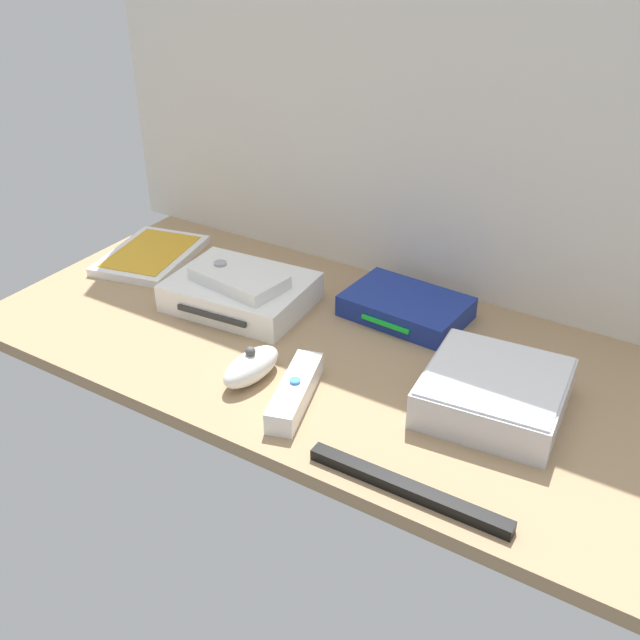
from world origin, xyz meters
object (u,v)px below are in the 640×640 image
at_px(network_router, 406,307).
at_px(sensor_bar, 407,489).
at_px(remote_wand, 295,392).
at_px(game_console, 241,292).
at_px(mini_computer, 494,392).
at_px(remote_nunchuk, 251,366).
at_px(remote_classic_pad, 239,278).
at_px(game_case, 151,255).

distance_m(network_router, sensor_bar, 0.38).
xyz_separation_m(remote_wand, sensor_bar, (0.20, -0.07, -0.01)).
relative_size(game_console, sensor_bar, 0.93).
height_order(mini_computer, remote_wand, mini_computer).
xyz_separation_m(remote_wand, remote_nunchuk, (-0.08, 0.01, 0.01)).
distance_m(remote_wand, sensor_bar, 0.21).
bearing_deg(remote_nunchuk, network_router, 72.78).
xyz_separation_m(mini_computer, sensor_bar, (-0.02, -0.19, -0.02)).
distance_m(game_console, remote_nunchuk, 0.21).
height_order(mini_computer, remote_classic_pad, remote_classic_pad).
height_order(game_console, mini_computer, mini_computer).
relative_size(game_case, remote_wand, 1.41).
bearing_deg(mini_computer, sensor_bar, -97.39).
bearing_deg(remote_wand, remote_nunchuk, 155.70).
bearing_deg(game_console, remote_nunchuk, -54.03).
relative_size(game_case, remote_classic_pad, 1.40).
bearing_deg(remote_nunchuk, remote_wand, -2.89).
bearing_deg(mini_computer, game_console, 173.71).
relative_size(game_console, remote_wand, 1.46).
bearing_deg(mini_computer, network_router, 142.57).
bearing_deg(game_console, network_router, 18.47).
height_order(remote_wand, remote_classic_pad, remote_classic_pad).
xyz_separation_m(remote_classic_pad, sensor_bar, (0.40, -0.23, -0.05)).
bearing_deg(remote_wand, game_console, 124.97).
bearing_deg(game_case, sensor_bar, -36.43).
distance_m(game_case, remote_nunchuk, 0.42).
height_order(game_console, remote_nunchuk, remote_nunchuk).
height_order(network_router, remote_nunchuk, remote_nunchuk).
relative_size(mini_computer, game_case, 0.86).
bearing_deg(sensor_bar, network_router, 116.15).
height_order(game_console, sensor_bar, game_console).
height_order(game_case, remote_nunchuk, remote_nunchuk).
distance_m(mini_computer, remote_classic_pad, 0.43).
relative_size(remote_nunchuk, sensor_bar, 0.43).
distance_m(game_console, mini_computer, 0.43).
height_order(mini_computer, sensor_bar, mini_computer).
height_order(remote_nunchuk, remote_classic_pad, remote_classic_pad).
distance_m(network_router, remote_nunchuk, 0.28).
height_order(game_console, game_case, game_console).
bearing_deg(network_router, sensor_bar, -60.06).
distance_m(network_router, remote_classic_pad, 0.26).
bearing_deg(remote_nunchuk, remote_classic_pad, 135.98).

